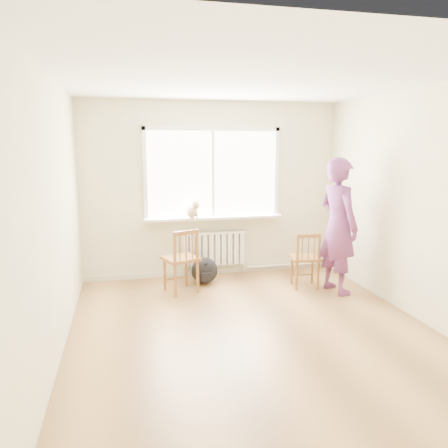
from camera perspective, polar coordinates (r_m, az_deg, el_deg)
floor at (r=5.02m, az=3.77°, el=-13.71°), size 4.50×4.50×0.00m
ceiling at (r=4.63m, az=4.18°, el=18.45°), size 4.50×4.50×0.00m
back_wall at (r=6.81m, az=-1.52°, el=4.48°), size 4.00×0.01×2.70m
window at (r=6.76m, az=-1.49°, el=7.09°), size 2.12×0.05×1.42m
windowsill at (r=6.76m, az=-1.32°, el=0.84°), size 2.15×0.22×0.04m
radiator at (r=6.87m, az=-1.34°, el=-3.17°), size 1.00×0.12×0.55m
heating_pipe at (r=7.34m, az=8.28°, el=-5.30°), size 1.40×0.04×0.04m
baseboard at (r=7.05m, az=-1.45°, el=-6.19°), size 4.00×0.03×0.08m
chair_left at (r=6.09m, az=-5.46°, el=-4.80°), size 0.56×0.55×0.91m
chair_right at (r=6.38m, az=10.65°, el=-4.65°), size 0.46×0.44×0.82m
person at (r=6.21m, az=14.69°, el=-0.25°), size 0.59×0.77×1.88m
cat at (r=6.59m, az=-4.17°, el=1.81°), size 0.27×0.43×0.30m
backpack at (r=6.53m, az=-2.56°, el=-6.10°), size 0.43×0.34×0.39m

